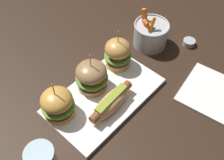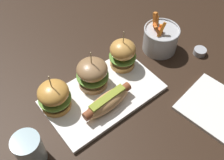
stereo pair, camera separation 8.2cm
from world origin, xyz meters
The scene contains 10 objects.
ground_plane centered at (0.00, 0.00, 0.00)m, with size 3.00×3.00×0.00m, color black.
platter_main centered at (0.00, 0.00, 0.01)m, with size 0.36×0.21×0.01m, color white.
hot_dog centered at (-0.02, -0.05, 0.04)m, with size 0.17×0.06×0.05m.
slider_left centered at (-0.14, 0.05, 0.06)m, with size 0.10×0.10×0.14m.
slider_center centered at (0.00, 0.05, 0.06)m, with size 0.10×0.10×0.14m.
slider_right centered at (0.13, 0.06, 0.07)m, with size 0.09×0.09×0.15m.
fries_bucket centered at (0.29, 0.05, 0.05)m, with size 0.13×0.13×0.14m.
sauce_ramekin centered at (0.39, -0.07, 0.01)m, with size 0.04×0.04×0.02m.
side_plate centered at (0.24, -0.25, 0.01)m, with size 0.18×0.18×0.01m, color white.
water_glass centered at (-0.27, -0.05, 0.05)m, with size 0.07×0.07×0.10m, color silver.
Camera 2 is at (-0.29, -0.41, 0.70)m, focal length 43.04 mm.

